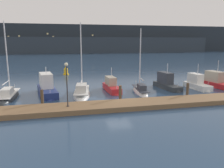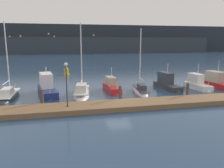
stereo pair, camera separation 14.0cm
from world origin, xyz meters
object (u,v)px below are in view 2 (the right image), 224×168
at_px(channel_buoy, 66,71).
at_px(sailboat_berth_6, 140,92).
at_px(sailboat_berth_4, 82,94).
at_px(dock_lamppost, 66,77).
at_px(motorboat_berth_5, 112,89).
at_px(sailboat_berth_2, 9,97).
at_px(motorboat_berth_7, 167,85).
at_px(motorboat_berth_9, 217,84).
at_px(motorboat_berth_8, 197,86).
at_px(motorboat_berth_3, 47,90).

bearing_deg(channel_buoy, sailboat_berth_6, -62.93).
bearing_deg(sailboat_berth_4, channel_buoy, 95.28).
relative_size(sailboat_berth_6, dock_lamppost, 2.12).
relative_size(motorboat_berth_5, channel_buoy, 2.85).
relative_size(sailboat_berth_2, motorboat_berth_7, 1.58).
bearing_deg(sailboat_berth_6, motorboat_berth_5, 154.14).
bearing_deg(sailboat_berth_4, motorboat_berth_9, 2.17).
bearing_deg(dock_lamppost, motorboat_berth_7, 28.24).
xyz_separation_m(motorboat_berth_9, dock_lamppost, (-20.13, -6.41, 2.70)).
distance_m(motorboat_berth_9, dock_lamppost, 21.29).
xyz_separation_m(channel_buoy, dock_lamppost, (-0.23, -22.13, 2.40)).
bearing_deg(sailboat_berth_6, motorboat_berth_9, 4.95).
distance_m(sailboat_berth_6, motorboat_berth_8, 8.03).
xyz_separation_m(motorboat_berth_3, sailboat_berth_4, (3.95, -1.20, -0.35)).
distance_m(sailboat_berth_4, motorboat_berth_7, 11.33).
relative_size(motorboat_berth_3, dock_lamppost, 1.70).
bearing_deg(motorboat_berth_3, sailboat_berth_2, -169.26).
relative_size(motorboat_berth_7, motorboat_berth_8, 1.18).
bearing_deg(sailboat_berth_2, dock_lamppost, -44.89).
distance_m(sailboat_berth_4, channel_buoy, 16.49).
bearing_deg(sailboat_berth_4, sailboat_berth_2, 176.80).
xyz_separation_m(sailboat_berth_2, channel_buoy, (6.40, 15.97, 0.52)).
height_order(motorboat_berth_5, motorboat_berth_9, motorboat_berth_9).
xyz_separation_m(sailboat_berth_4, motorboat_berth_7, (11.25, 1.27, 0.22)).
distance_m(sailboat_berth_2, dock_lamppost, 9.20).
bearing_deg(channel_buoy, dock_lamppost, -90.59).
relative_size(sailboat_berth_4, motorboat_berth_8, 1.84).
distance_m(sailboat_berth_6, channel_buoy, 18.77).
distance_m(sailboat_berth_2, motorboat_berth_5, 11.74).
relative_size(motorboat_berth_3, motorboat_berth_8, 1.39).
relative_size(sailboat_berth_2, channel_buoy, 4.95).
bearing_deg(sailboat_berth_4, motorboat_berth_3, 163.15).
bearing_deg(motorboat_berth_8, sailboat_berth_2, 179.45).
relative_size(sailboat_berth_2, sailboat_berth_4, 1.01).
bearing_deg(motorboat_berth_3, motorboat_berth_9, -1.28).
bearing_deg(motorboat_berth_9, motorboat_berth_3, 178.72).
bearing_deg(sailboat_berth_6, sailboat_berth_4, 177.66).
relative_size(motorboat_berth_9, channel_buoy, 3.18).
height_order(sailboat_berth_6, motorboat_berth_7, sailboat_berth_6).
distance_m(motorboat_berth_5, sailboat_berth_6, 3.59).
distance_m(motorboat_berth_9, channel_buoy, 25.36).
height_order(motorboat_berth_5, dock_lamppost, dock_lamppost).
bearing_deg(motorboat_berth_7, channel_buoy, 130.14).
bearing_deg(dock_lamppost, sailboat_berth_2, 135.11).
height_order(motorboat_berth_5, motorboat_berth_7, motorboat_berth_7).
bearing_deg(dock_lamppost, motorboat_berth_8, 19.48).
xyz_separation_m(sailboat_berth_6, motorboat_berth_7, (4.23, 1.56, 0.26)).
distance_m(motorboat_berth_3, sailboat_berth_6, 11.07).
xyz_separation_m(sailboat_berth_6, motorboat_berth_8, (8.01, 0.51, 0.21)).
distance_m(sailboat_berth_4, motorboat_berth_8, 15.03).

